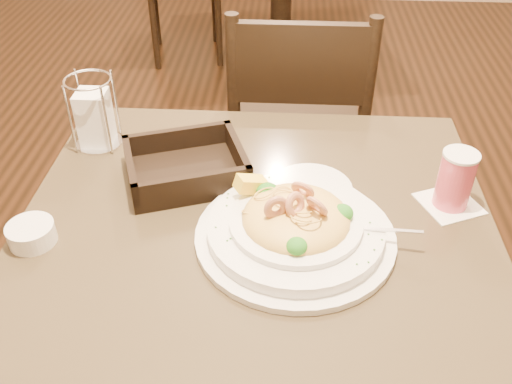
# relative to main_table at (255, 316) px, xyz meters

# --- Properties ---
(main_table) EXTENTS (0.90, 0.90, 0.74)m
(main_table) POSITION_rel_main_table_xyz_m (0.00, 0.00, 0.00)
(main_table) COLOR black
(main_table) RESTS_ON ground
(dining_chair_near) EXTENTS (0.42, 0.42, 0.93)m
(dining_chair_near) POSITION_rel_main_table_xyz_m (0.08, 0.73, -0.01)
(dining_chair_near) COLOR black
(dining_chair_near) RESTS_ON ground
(pasta_bowl) EXTENTS (0.40, 0.36, 0.12)m
(pasta_bowl) POSITION_rel_main_table_xyz_m (0.07, -0.01, 0.27)
(pasta_bowl) COLOR white
(pasta_bowl) RESTS_ON main_table
(drink_glass) EXTENTS (0.14, 0.14, 0.12)m
(drink_glass) POSITION_rel_main_table_xyz_m (0.37, 0.11, 0.29)
(drink_glass) COLOR white
(drink_glass) RESTS_ON main_table
(bread_basket) EXTENTS (0.29, 0.26, 0.07)m
(bread_basket) POSITION_rel_main_table_xyz_m (-0.15, 0.17, 0.26)
(bread_basket) COLOR black
(bread_basket) RESTS_ON main_table
(napkin_caddy) EXTENTS (0.10, 0.10, 0.16)m
(napkin_caddy) POSITION_rel_main_table_xyz_m (-0.37, 0.28, 0.30)
(napkin_caddy) COLOR silver
(napkin_caddy) RESTS_ON main_table
(side_plate) EXTENTS (0.20, 0.20, 0.01)m
(side_plate) POSITION_rel_main_table_xyz_m (0.10, 0.13, 0.24)
(side_plate) COLOR white
(side_plate) RESTS_ON main_table
(butter_ramekin) EXTENTS (0.09, 0.09, 0.04)m
(butter_ramekin) POSITION_rel_main_table_xyz_m (-0.40, -0.05, 0.25)
(butter_ramekin) COLOR white
(butter_ramekin) RESTS_ON main_table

